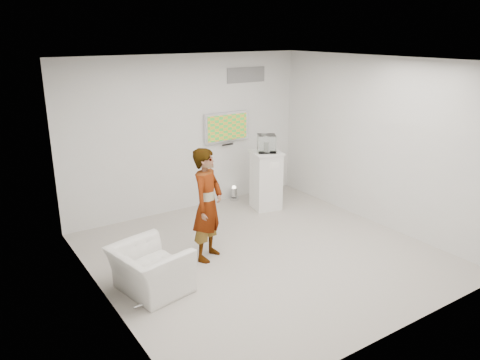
{
  "coord_description": "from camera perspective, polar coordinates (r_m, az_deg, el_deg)",
  "views": [
    {
      "loc": [
        -4.03,
        -5.43,
        3.4
      ],
      "look_at": [
        -0.05,
        0.6,
        1.08
      ],
      "focal_mm": 35.0,
      "sensor_mm": 36.0,
      "label": 1
    }
  ],
  "objects": [
    {
      "name": "room",
      "position": [
        7.02,
        3.01,
        2.05
      ],
      "size": [
        5.01,
        5.01,
        3.0
      ],
      "color": "#A39D95",
      "rests_on": "ground"
    },
    {
      "name": "tv",
      "position": [
        9.45,
        -1.67,
        6.47
      ],
      "size": [
        1.0,
        0.08,
        0.6
      ],
      "primitive_type": "cube",
      "color": "silver",
      "rests_on": "room"
    },
    {
      "name": "logo_decal",
      "position": [
        9.61,
        0.75,
        12.69
      ],
      "size": [
        0.9,
        0.02,
        0.3
      ],
      "primitive_type": "cube",
      "color": "slate",
      "rests_on": "room"
    },
    {
      "name": "person",
      "position": [
        7.11,
        -3.98,
        -3.02
      ],
      "size": [
        0.77,
        0.71,
        1.76
      ],
      "primitive_type": "imported",
      "rotation": [
        0.0,
        0.0,
        0.59
      ],
      "color": "silver",
      "rests_on": "room"
    },
    {
      "name": "armchair",
      "position": [
        6.54,
        -10.91,
        -10.66
      ],
      "size": [
        1.04,
        1.13,
        0.64
      ],
      "primitive_type": "imported",
      "rotation": [
        0.0,
        0.0,
        1.77
      ],
      "color": "silver",
      "rests_on": "room"
    },
    {
      "name": "pedestal",
      "position": [
        9.24,
        3.18,
        -0.04
      ],
      "size": [
        0.67,
        0.67,
        1.15
      ],
      "primitive_type": "cube",
      "rotation": [
        0.0,
        0.0,
        -0.22
      ],
      "color": "silver",
      "rests_on": "room"
    },
    {
      "name": "floor_uplight",
      "position": [
        9.8,
        -0.73,
        -1.62
      ],
      "size": [
        0.2,
        0.2,
        0.3
      ],
      "primitive_type": "cylinder",
      "rotation": [
        0.0,
        0.0,
        0.04
      ],
      "color": "silver",
      "rests_on": "room"
    },
    {
      "name": "vitrine",
      "position": [
        9.05,
        3.26,
        4.46
      ],
      "size": [
        0.46,
        0.46,
        0.34
      ],
      "primitive_type": "cube",
      "rotation": [
        0.0,
        0.0,
        -0.51
      ],
      "color": "silver",
      "rests_on": "pedestal"
    },
    {
      "name": "console",
      "position": [
        9.06,
        3.26,
        4.05
      ],
      "size": [
        0.05,
        0.15,
        0.2
      ],
      "primitive_type": "cube",
      "rotation": [
        0.0,
        0.0,
        0.0
      ],
      "color": "silver",
      "rests_on": "pedestal"
    },
    {
      "name": "wii_remote",
      "position": [
        7.18,
        -4.28,
        3.07
      ],
      "size": [
        0.08,
        0.14,
        0.04
      ],
      "primitive_type": "cube",
      "rotation": [
        0.0,
        0.0,
        0.36
      ],
      "color": "silver",
      "rests_on": "person"
    }
  ]
}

